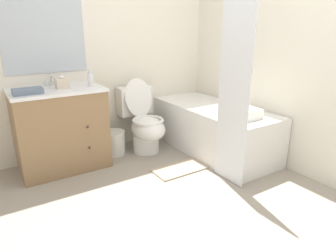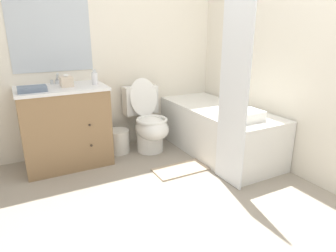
# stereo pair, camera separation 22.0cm
# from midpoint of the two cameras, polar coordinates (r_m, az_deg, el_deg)

# --- Properties ---
(ground_plane) EXTENTS (14.00, 14.00, 0.00)m
(ground_plane) POSITION_cam_midpoint_polar(r_m,az_deg,el_deg) (2.47, 6.37, -16.75)
(ground_plane) COLOR gray
(wall_back) EXTENTS (8.00, 0.06, 2.50)m
(wall_back) POSITION_cam_midpoint_polar(r_m,az_deg,el_deg) (3.64, -12.10, 15.38)
(wall_back) COLOR silver
(wall_back) RESTS_ON ground_plane
(wall_right) EXTENTS (0.05, 2.82, 2.50)m
(wall_right) POSITION_cam_midpoint_polar(r_m,az_deg,el_deg) (3.53, 13.68, 15.17)
(wall_right) COLOR silver
(wall_right) RESTS_ON ground_plane
(vanity_cabinet) EXTENTS (0.88, 0.59, 0.84)m
(vanity_cabinet) POSITION_cam_midpoint_polar(r_m,az_deg,el_deg) (3.29, -21.60, -0.40)
(vanity_cabinet) COLOR olive
(vanity_cabinet) RESTS_ON ground_plane
(sink_faucet) EXTENTS (0.14, 0.12, 0.12)m
(sink_faucet) POSITION_cam_midpoint_polar(r_m,az_deg,el_deg) (3.37, -23.15, 7.68)
(sink_faucet) COLOR silver
(sink_faucet) RESTS_ON vanity_cabinet
(toilet) EXTENTS (0.41, 0.66, 0.85)m
(toilet) POSITION_cam_midpoint_polar(r_m,az_deg,el_deg) (3.53, -6.38, 0.57)
(toilet) COLOR white
(toilet) RESTS_ON ground_plane
(bathtub) EXTENTS (0.68, 1.58, 0.54)m
(bathtub) POSITION_cam_midpoint_polar(r_m,az_deg,el_deg) (3.55, 6.86, -0.54)
(bathtub) COLOR white
(bathtub) RESTS_ON ground_plane
(shower_curtain) EXTENTS (0.01, 0.37, 1.96)m
(shower_curtain) POSITION_cam_midpoint_polar(r_m,az_deg,el_deg) (2.68, 10.29, 8.86)
(shower_curtain) COLOR white
(shower_curtain) RESTS_ON ground_plane
(wastebasket) EXTENTS (0.27, 0.27, 0.27)m
(wastebasket) POSITION_cam_midpoint_polar(r_m,az_deg,el_deg) (3.56, -12.09, -3.15)
(wastebasket) COLOR silver
(wastebasket) RESTS_ON ground_plane
(tissue_box) EXTENTS (0.12, 0.13, 0.12)m
(tissue_box) POSITION_cam_midpoint_polar(r_m,az_deg,el_deg) (3.18, -21.46, 7.65)
(tissue_box) COLOR beige
(tissue_box) RESTS_ON vanity_cabinet
(soap_dispenser) EXTENTS (0.06, 0.06, 0.16)m
(soap_dispenser) POSITION_cam_midpoint_polar(r_m,az_deg,el_deg) (3.21, -16.46, 8.56)
(soap_dispenser) COLOR silver
(soap_dispenser) RESTS_ON vanity_cabinet
(hand_towel_folded) EXTENTS (0.25, 0.15, 0.05)m
(hand_towel_folded) POSITION_cam_midpoint_polar(r_m,az_deg,el_deg) (3.02, -27.09, 5.91)
(hand_towel_folded) COLOR slate
(hand_towel_folded) RESTS_ON vanity_cabinet
(bath_towel_folded) EXTENTS (0.34, 0.24, 0.10)m
(bath_towel_folded) POSITION_cam_midpoint_polar(r_m,az_deg,el_deg) (3.03, 12.02, 2.20)
(bath_towel_folded) COLOR white
(bath_towel_folded) RESTS_ON bathtub
(bath_mat) EXTENTS (0.56, 0.28, 0.02)m
(bath_mat) POSITION_cam_midpoint_polar(r_m,az_deg,el_deg) (3.15, 0.29, -8.20)
(bath_mat) COLOR tan
(bath_mat) RESTS_ON ground_plane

